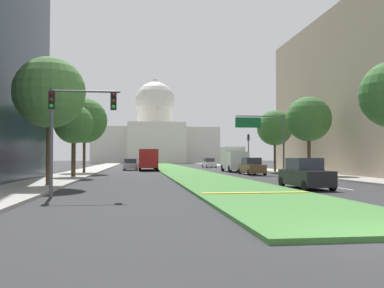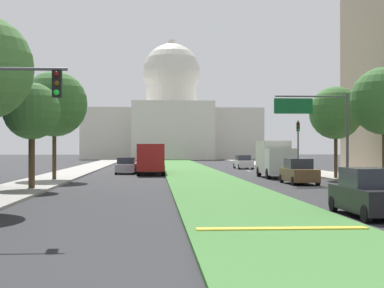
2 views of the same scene
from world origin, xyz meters
name	(u,v)px [view 2 (image 2 of 2)]	position (x,y,z in m)	size (l,w,h in m)	color
ground_plane	(187,169)	(0.00, 64.54, 0.00)	(283.98, 283.98, 0.00)	#2B2B2D
grass_median	(190,171)	(0.00, 58.09, 0.07)	(5.87, 116.17, 0.14)	#427A38
median_curb_nose	(282,228)	(0.00, 11.12, 0.16)	(5.28, 0.50, 0.04)	gold
lane_dashes_right	(263,174)	(6.60, 49.87, 0.00)	(0.16, 65.53, 0.01)	silver
sidewalk_left	(69,173)	(-12.28, 51.63, 0.07)	(4.00, 116.17, 0.15)	#9E9991
sidewalk_right	(315,173)	(12.28, 51.63, 0.07)	(4.00, 116.17, 0.15)	#9E9991
capitol_building	(172,120)	(0.00, 128.28, 8.89)	(39.78, 23.87, 27.53)	silver
traffic_light_far_right	(298,140)	(9.78, 48.49, 3.31)	(0.28, 0.35, 5.20)	#515456
overhead_guide_sign	(320,119)	(7.96, 34.76, 4.64)	(5.46, 0.20, 6.50)	#515456
street_tree_left_mid	(32,112)	(-11.48, 30.14, 4.85)	(3.53, 3.53, 6.66)	#4C3823
street_tree_left_far	(54,104)	(-11.74, 39.83, 6.03)	(5.15, 5.15, 8.62)	#4C3823
street_tree_right_far	(336,113)	(10.89, 40.41, 5.45)	(4.33, 4.33, 7.63)	#4C3823
sedan_lead_stopped	(369,194)	(4.25, 15.26, 0.86)	(1.84, 4.62, 1.85)	black
sedan_midblock	(299,172)	(6.44, 34.87, 0.85)	(2.01, 4.43, 1.83)	brown
sedan_distant	(126,166)	(-6.72, 52.00, 0.77)	(2.03, 4.40, 1.64)	#BCBCC1
sedan_far_horizon	(243,162)	(6.97, 64.69, 0.79)	(1.96, 4.33, 1.69)	silver
box_truck_delivery	(275,158)	(6.51, 43.58, 1.68)	(2.40, 6.40, 3.20)	silver
city_bus	(151,156)	(-4.26, 51.49, 1.77)	(2.62, 11.00, 2.95)	#B21E1E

